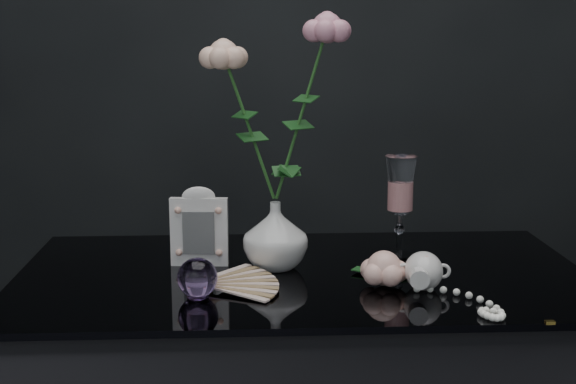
{
  "coord_description": "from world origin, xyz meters",
  "views": [
    {
      "loc": [
        -0.1,
        -1.37,
        1.2
      ],
      "look_at": [
        -0.03,
        0.01,
        0.92
      ],
      "focal_mm": 50.0,
      "sensor_mm": 36.0,
      "label": 1
    }
  ],
  "objects_px": {
    "wine_glass": "(400,207)",
    "paperweight": "(197,278)",
    "vase": "(275,235)",
    "picture_frame": "(199,226)",
    "pearl_jar": "(424,269)",
    "loose_rose": "(384,269)"
  },
  "relations": [
    {
      "from": "vase",
      "to": "paperweight",
      "type": "xyz_separation_m",
      "value": [
        -0.14,
        -0.16,
        -0.03
      ]
    },
    {
      "from": "vase",
      "to": "pearl_jar",
      "type": "bearing_deg",
      "value": -28.02
    },
    {
      "from": "vase",
      "to": "picture_frame",
      "type": "xyz_separation_m",
      "value": [
        -0.14,
        0.03,
        0.01
      ]
    },
    {
      "from": "wine_glass",
      "to": "picture_frame",
      "type": "xyz_separation_m",
      "value": [
        -0.39,
        -0.04,
        -0.02
      ]
    },
    {
      "from": "wine_glass",
      "to": "pearl_jar",
      "type": "xyz_separation_m",
      "value": [
        0.01,
        -0.2,
        -0.07
      ]
    },
    {
      "from": "picture_frame",
      "to": "loose_rose",
      "type": "relative_size",
      "value": 0.82
    },
    {
      "from": "picture_frame",
      "to": "wine_glass",
      "type": "bearing_deg",
      "value": 9.92
    },
    {
      "from": "vase",
      "to": "paperweight",
      "type": "height_order",
      "value": "vase"
    },
    {
      "from": "vase",
      "to": "paperweight",
      "type": "distance_m",
      "value": 0.21
    },
    {
      "from": "picture_frame",
      "to": "loose_rose",
      "type": "bearing_deg",
      "value": -19.33
    },
    {
      "from": "picture_frame",
      "to": "vase",
      "type": "bearing_deg",
      "value": -6.26
    },
    {
      "from": "vase",
      "to": "picture_frame",
      "type": "distance_m",
      "value": 0.15
    },
    {
      "from": "wine_glass",
      "to": "paperweight",
      "type": "distance_m",
      "value": 0.45
    },
    {
      "from": "wine_glass",
      "to": "loose_rose",
      "type": "bearing_deg",
      "value": -108.47
    },
    {
      "from": "loose_rose",
      "to": "picture_frame",
      "type": "bearing_deg",
      "value": 153.65
    },
    {
      "from": "picture_frame",
      "to": "paperweight",
      "type": "height_order",
      "value": "picture_frame"
    },
    {
      "from": "picture_frame",
      "to": "pearl_jar",
      "type": "relative_size",
      "value": 0.64
    },
    {
      "from": "vase",
      "to": "wine_glass",
      "type": "xyz_separation_m",
      "value": [
        0.25,
        0.06,
        0.04
      ]
    },
    {
      "from": "pearl_jar",
      "to": "vase",
      "type": "bearing_deg",
      "value": 157.88
    },
    {
      "from": "wine_glass",
      "to": "picture_frame",
      "type": "distance_m",
      "value": 0.39
    },
    {
      "from": "loose_rose",
      "to": "paperweight",
      "type": "bearing_deg",
      "value": -174.49
    },
    {
      "from": "wine_glass",
      "to": "picture_frame",
      "type": "bearing_deg",
      "value": -174.8
    }
  ]
}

